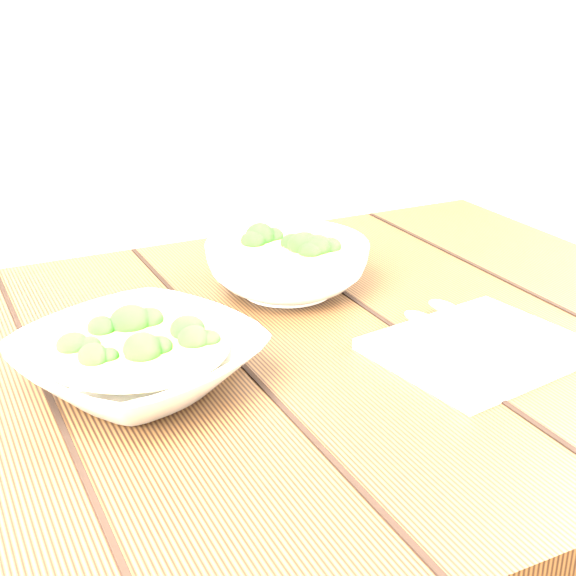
{
  "coord_description": "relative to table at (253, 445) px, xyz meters",
  "views": [
    {
      "loc": [
        -0.32,
        -0.73,
        1.15
      ],
      "look_at": [
        0.07,
        0.04,
        0.8
      ],
      "focal_mm": 50.0,
      "sensor_mm": 36.0,
      "label": 1
    }
  ],
  "objects": [
    {
      "name": "spoon_left",
      "position": [
        0.21,
        -0.07,
        0.13
      ],
      "size": [
        0.04,
        0.18,
        0.01
      ],
      "color": "#9D9A8A",
      "rests_on": "napkin"
    },
    {
      "name": "soup_bowl_back",
      "position": [
        0.12,
        0.15,
        0.16
      ],
      "size": [
        0.27,
        0.27,
        0.08
      ],
      "color": "silver",
      "rests_on": "table"
    },
    {
      "name": "spoon_right",
      "position": [
        0.25,
        -0.05,
        0.13
      ],
      "size": [
        0.03,
        0.18,
        0.01
      ],
      "color": "#9D9A8A",
      "rests_on": "napkin"
    },
    {
      "name": "soup_bowl_front",
      "position": [
        -0.13,
        -0.02,
        0.15
      ],
      "size": [
        0.3,
        0.3,
        0.07
      ],
      "color": "silver",
      "rests_on": "table"
    },
    {
      "name": "table",
      "position": [
        0.0,
        0.0,
        0.0
      ],
      "size": [
        1.2,
        0.8,
        0.75
      ],
      "color": "#382310",
      "rests_on": "ground"
    },
    {
      "name": "napkin",
      "position": [
        0.23,
        -0.11,
        0.13
      ],
      "size": [
        0.24,
        0.21,
        0.01
      ],
      "primitive_type": "cube",
      "rotation": [
        0.0,
        0.0,
        0.15
      ],
      "color": "beige",
      "rests_on": "table"
    },
    {
      "name": "trivet",
      "position": [
        -0.05,
        0.02,
        0.13
      ],
      "size": [
        0.13,
        0.13,
        0.03
      ],
      "primitive_type": "torus",
      "rotation": [
        0.0,
        0.0,
        0.34
      ],
      "color": "black",
      "rests_on": "table"
    }
  ]
}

